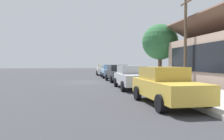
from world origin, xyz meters
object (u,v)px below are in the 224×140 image
Objects in this scene: car_silver at (132,77)px; fire_hydrant_red at (135,77)px; car_mustard at (166,85)px; utility_pole_wooden at (185,38)px; car_ivory at (103,70)px; car_skyblue at (109,71)px; car_charcoal at (118,73)px; shade_tree at (160,42)px.

car_silver is 6.87× the size of fire_hydrant_red.
utility_pole_wooden is at bearing 148.17° from car_mustard.
car_ivory and car_skyblue have the same top height.
car_silver is at bearing 3.10° from car_ivory.
car_skyblue is at bearing 4.22° from car_ivory.
car_mustard is (18.46, -0.02, 0.00)m from car_skyblue.
car_ivory is 0.96× the size of car_skyblue.
car_silver is at bearing 178.67° from car_mustard.
car_charcoal is 0.72× the size of shade_tree.
car_ivory is at bearing 178.45° from car_mustard.
utility_pole_wooden reaches higher than shade_tree.
car_charcoal is (12.07, 0.19, 0.00)m from car_ivory.
utility_pole_wooden is (6.74, -0.20, -0.24)m from shade_tree.
fire_hydrant_red is (1.28, 1.33, -0.32)m from car_charcoal.
utility_pole_wooden reaches higher than car_skyblue.
car_silver is at bearing 0.75° from car_skyblue.
shade_tree is at bearing 67.92° from car_skyblue.
shade_tree reaches higher than car_charcoal.
car_ivory is 18.32m from car_silver.
shade_tree is (8.40, 5.71, 3.35)m from car_ivory.
car_skyblue is 1.03× the size of car_charcoal.
fire_hydrant_red is (7.33, 1.37, -0.32)m from car_skyblue.
car_mustard is at bearing -7.11° from fire_hydrant_red.
car_mustard is at bearing 1.11° from car_silver.
shade_tree is at bearing 150.98° from car_silver.
car_skyblue is at bearing 178.17° from car_charcoal.
car_skyblue is 0.62× the size of utility_pole_wooden.
utility_pole_wooden reaches higher than car_mustard.
car_mustard is at bearing -19.15° from shade_tree.
shade_tree is at bearing 178.32° from utility_pole_wooden.
shade_tree reaches higher than car_silver.
shade_tree is at bearing 37.09° from car_ivory.
car_silver is (18.32, 0.07, 0.00)m from car_ivory.
car_charcoal is at bearing 1.51° from car_skyblue.
car_ivory is 0.92× the size of car_silver.
shade_tree is 6.75m from utility_pole_wooden.
car_ivory is 16.41m from utility_pole_wooden.
car_mustard is 6.59× the size of fire_hydrant_red.
car_skyblue is 11.04m from utility_pole_wooden.
car_charcoal is 6.89m from utility_pole_wooden.
car_charcoal is 0.97× the size of car_mustard.
utility_pole_wooden is at bearing 120.85° from car_silver.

